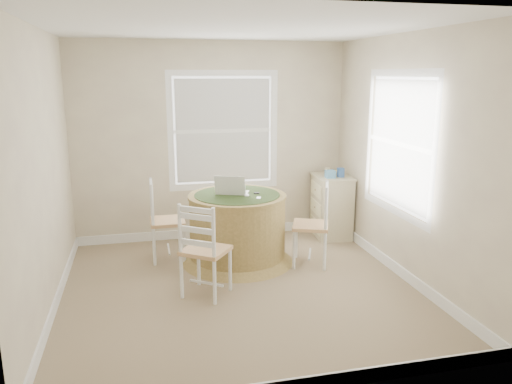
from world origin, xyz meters
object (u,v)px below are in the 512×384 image
object	(u,v)px
round_table	(237,225)
chair_right	(311,225)
chair_near	(206,250)
corner_chest	(331,206)
chair_left	(168,221)
laptop	(232,191)

from	to	relation	value
round_table	chair_right	world-z (taller)	chair_right
chair_near	corner_chest	size ratio (longest dim) A/B	1.12
chair_near	chair_right	size ratio (longest dim) A/B	1.00
corner_chest	chair_left	bearing A→B (deg)	-165.54
corner_chest	round_table	bearing A→B (deg)	-150.78
round_table	laptop	world-z (taller)	laptop
chair_left	corner_chest	xyz separation A→B (m)	(2.23, 0.38, -0.05)
laptop	chair_right	bearing A→B (deg)	-179.33
chair_near	laptop	bearing A→B (deg)	-80.29
chair_right	corner_chest	size ratio (longest dim) A/B	1.12
round_table	chair_left	bearing A→B (deg)	179.52
chair_left	laptop	distance (m)	0.86
corner_chest	chair_near	bearing A→B (deg)	-137.56
round_table	chair_right	bearing A→B (deg)	-0.68
round_table	chair_left	world-z (taller)	chair_left
chair_near	corner_chest	world-z (taller)	chair_near
chair_right	corner_chest	xyz separation A→B (m)	(0.63, 0.93, -0.05)
laptop	corner_chest	world-z (taller)	laptop
chair_near	laptop	xyz separation A→B (m)	(0.44, 0.88, 0.37)
round_table	chair_near	bearing A→B (deg)	-101.89
chair_near	laptop	size ratio (longest dim) A/B	2.13
chair_left	laptop	xyz separation A→B (m)	(0.74, -0.22, 0.37)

